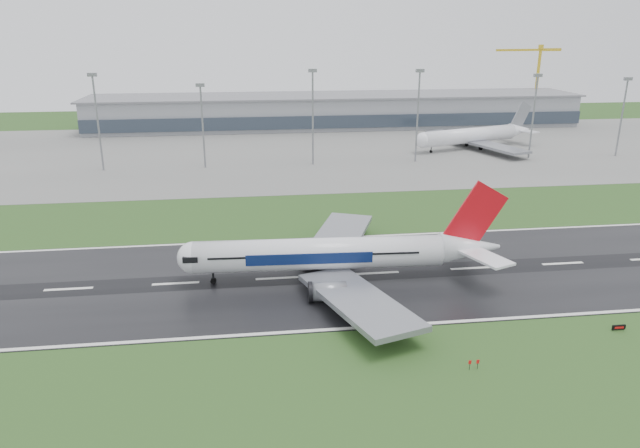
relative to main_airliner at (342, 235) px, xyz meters
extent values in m
plane|color=#234519|center=(27.63, 2.03, -9.42)|extent=(520.00, 520.00, 0.00)
cube|color=black|center=(27.63, 2.03, -9.37)|extent=(400.00, 45.00, 0.10)
cube|color=slate|center=(27.63, 127.03, -9.38)|extent=(400.00, 130.00, 0.08)
cube|color=gray|center=(27.63, 187.03, -1.92)|extent=(240.00, 36.00, 15.00)
cylinder|color=gray|center=(-67.56, 102.03, 6.55)|extent=(0.64, 0.64, 31.93)
cylinder|color=gray|center=(-32.55, 102.03, 4.66)|extent=(0.64, 0.64, 28.17)
cylinder|color=gray|center=(6.12, 102.03, 6.90)|extent=(0.64, 0.64, 32.64)
cylinder|color=gray|center=(44.49, 102.03, 6.71)|extent=(0.64, 0.64, 32.27)
cylinder|color=gray|center=(88.98, 102.03, 5.70)|extent=(0.64, 0.64, 30.24)
cylinder|color=gray|center=(124.73, 102.03, 4.90)|extent=(0.64, 0.64, 28.64)
camera|label=1|loc=(-17.50, -103.66, 37.78)|focal=32.53mm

